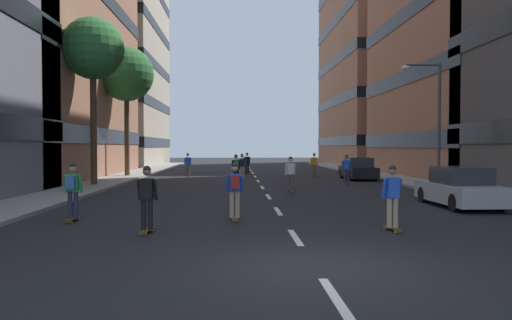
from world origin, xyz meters
name	(u,v)px	position (x,y,z in m)	size (l,w,h in m)	color
ground_plane	(259,182)	(0.00, 22.36, 0.00)	(134.19, 134.19, 0.00)	black
sidewalk_left	(120,178)	(-9.49, 25.16, 0.07)	(2.69, 61.50, 0.14)	gray
sidewalk_right	(391,178)	(9.49, 25.16, 0.07)	(2.69, 61.50, 0.14)	gray
lane_markings	(258,181)	(0.00, 23.00, 0.00)	(0.16, 52.20, 0.01)	silver
building_left_far	(90,52)	(-19.03, 51.80, 13.75)	(16.52, 20.18, 27.32)	#B2A893
building_right_far	(400,66)	(19.03, 51.80, 12.32)	(16.52, 23.19, 24.45)	#9E6B51
parked_car_near	(358,169)	(6.94, 24.30, 0.70)	(1.82, 4.40, 1.52)	black
parked_car_mid	(459,188)	(6.94, 8.95, 0.70)	(1.82, 4.40, 1.52)	#B2B7BF
street_tree_near	(126,75)	(-9.49, 27.60, 7.55)	(4.00, 4.00, 9.46)	#4C3823
street_tree_mid	(93,50)	(-9.49, 18.99, 7.71)	(3.47, 3.47, 9.39)	#4C3823
streetlamp_right	(432,111)	(8.85, 16.28, 4.14)	(2.13, 0.30, 6.50)	#3F3F44
skater_0	(247,162)	(-0.53, 30.64, 1.02)	(0.56, 0.92, 1.78)	brown
skater_1	(314,163)	(4.49, 27.93, 0.98)	(0.56, 0.92, 1.78)	brown
skater_2	(291,173)	(1.24, 15.10, 0.98)	(0.54, 0.91, 1.78)	brown
skater_3	(392,195)	(2.74, 3.84, 0.98)	(0.56, 0.92, 1.78)	brown
skater_4	(235,188)	(-1.52, 5.83, 1.02)	(0.54, 0.91, 1.78)	brown
skater_5	(346,168)	(5.25, 20.42, 0.98)	(0.57, 0.92, 1.78)	brown
skater_6	(242,165)	(-1.03, 24.54, 1.02)	(0.53, 0.90, 1.78)	brown
skater_7	(236,167)	(-1.44, 21.62, 1.02)	(0.56, 0.92, 1.78)	brown
skater_8	(73,188)	(-6.45, 5.92, 1.02)	(0.54, 0.91, 1.78)	brown
skater_9	(188,163)	(-5.11, 28.60, 0.98)	(0.57, 0.92, 1.78)	brown
skater_10	(147,196)	(-3.83, 3.76, 0.98)	(0.56, 0.92, 1.78)	brown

